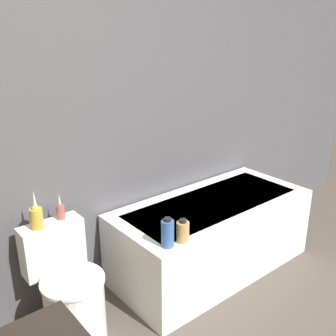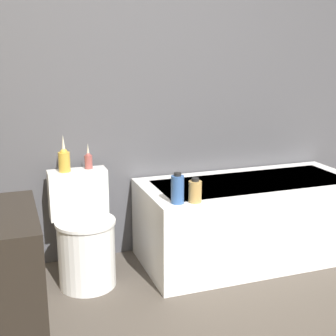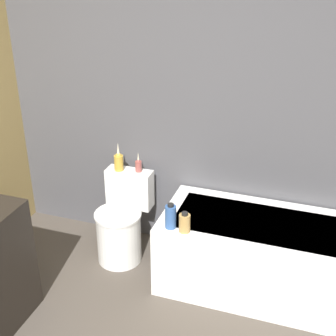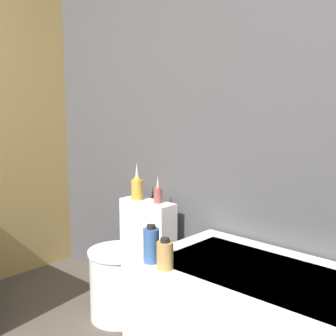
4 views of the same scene
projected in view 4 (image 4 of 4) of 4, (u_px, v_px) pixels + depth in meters
wall_back_tiled at (222, 108)px, 2.73m from camera, size 6.40×0.06×2.60m
toilet at (126, 269)px, 2.92m from camera, size 0.38×0.51×0.70m
vase_gold at (137, 187)px, 3.02m from camera, size 0.08×0.08×0.24m
vase_silver at (158, 194)px, 2.94m from camera, size 0.05×0.05×0.17m
shampoo_bottle_tall at (151, 245)px, 2.29m from camera, size 0.08×0.08×0.19m
shampoo_bottle_short at (165, 255)px, 2.21m from camera, size 0.08×0.08×0.15m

